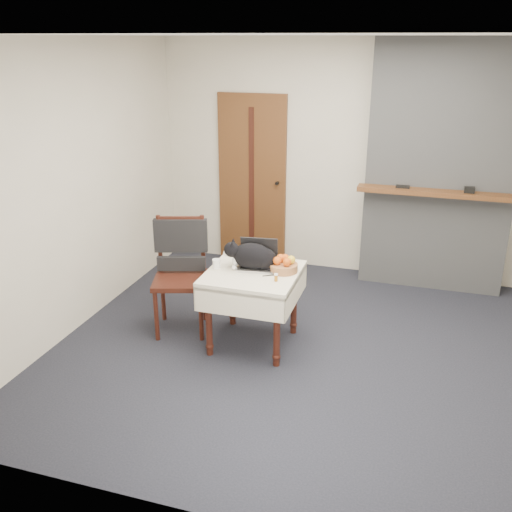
{
  "coord_description": "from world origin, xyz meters",
  "views": [
    {
      "loc": [
        0.8,
        -4.34,
        2.59
      ],
      "look_at": [
        -0.52,
        -0.07,
        0.87
      ],
      "focal_mm": 40.0,
      "sensor_mm": 36.0,
      "label": 1
    }
  ],
  "objects_px": {
    "cat": "(254,257)",
    "pill_bottle": "(276,277)",
    "fruit_basket": "(284,265)",
    "chair": "(181,258)",
    "laptop": "(258,260)",
    "cream_jar": "(217,264)",
    "side_table": "(253,283)",
    "door": "(252,180)"
  },
  "relations": [
    {
      "from": "side_table",
      "to": "cream_jar",
      "type": "distance_m",
      "value": 0.36
    },
    {
      "from": "cream_jar",
      "to": "pill_bottle",
      "type": "bearing_deg",
      "value": -12.12
    },
    {
      "from": "cream_jar",
      "to": "chair",
      "type": "relative_size",
      "value": 0.08
    },
    {
      "from": "door",
      "to": "cream_jar",
      "type": "distance_m",
      "value": 2.05
    },
    {
      "from": "door",
      "to": "side_table",
      "type": "xyz_separation_m",
      "value": [
        0.64,
        -1.99,
        -0.41
      ]
    },
    {
      "from": "side_table",
      "to": "laptop",
      "type": "xyz_separation_m",
      "value": [
        0.01,
        0.13,
        0.17
      ]
    },
    {
      "from": "cat",
      "to": "fruit_basket",
      "type": "xyz_separation_m",
      "value": [
        0.26,
        0.03,
        -0.06
      ]
    },
    {
      "from": "door",
      "to": "side_table",
      "type": "bearing_deg",
      "value": -72.29
    },
    {
      "from": "cat",
      "to": "side_table",
      "type": "bearing_deg",
      "value": -89.44
    },
    {
      "from": "door",
      "to": "cat",
      "type": "distance_m",
      "value": 2.04
    },
    {
      "from": "cat",
      "to": "pill_bottle",
      "type": "xyz_separation_m",
      "value": [
        0.26,
        -0.2,
        -0.08
      ]
    },
    {
      "from": "cat",
      "to": "cream_jar",
      "type": "relative_size",
      "value": 6.95
    },
    {
      "from": "pill_bottle",
      "to": "cream_jar",
      "type": "bearing_deg",
      "value": 167.88
    },
    {
      "from": "side_table",
      "to": "cat",
      "type": "distance_m",
      "value": 0.23
    },
    {
      "from": "cat",
      "to": "pill_bottle",
      "type": "distance_m",
      "value": 0.34
    },
    {
      "from": "cat",
      "to": "chair",
      "type": "height_order",
      "value": "chair"
    },
    {
      "from": "side_table",
      "to": "chair",
      "type": "xyz_separation_m",
      "value": [
        -0.75,
        0.15,
        0.09
      ]
    },
    {
      "from": "laptop",
      "to": "chair",
      "type": "height_order",
      "value": "chair"
    },
    {
      "from": "side_table",
      "to": "chair",
      "type": "bearing_deg",
      "value": 168.41
    },
    {
      "from": "laptop",
      "to": "cat",
      "type": "xyz_separation_m",
      "value": [
        -0.02,
        -0.07,
        0.05
      ]
    },
    {
      "from": "side_table",
      "to": "cream_jar",
      "type": "relative_size",
      "value": 9.72
    },
    {
      "from": "laptop",
      "to": "cat",
      "type": "bearing_deg",
      "value": -112.48
    },
    {
      "from": "cat",
      "to": "cream_jar",
      "type": "height_order",
      "value": "cat"
    },
    {
      "from": "side_table",
      "to": "cat",
      "type": "xyz_separation_m",
      "value": [
        -0.01,
        0.06,
        0.23
      ]
    },
    {
      "from": "door",
      "to": "fruit_basket",
      "type": "bearing_deg",
      "value": -65.06
    },
    {
      "from": "pill_bottle",
      "to": "chair",
      "type": "relative_size",
      "value": 0.06
    },
    {
      "from": "pill_bottle",
      "to": "chair",
      "type": "bearing_deg",
      "value": 163.46
    },
    {
      "from": "cat",
      "to": "chair",
      "type": "distance_m",
      "value": 0.76
    },
    {
      "from": "chair",
      "to": "side_table",
      "type": "bearing_deg",
      "value": -28.84
    },
    {
      "from": "cream_jar",
      "to": "cat",
      "type": "bearing_deg",
      "value": 13.87
    },
    {
      "from": "cat",
      "to": "chair",
      "type": "relative_size",
      "value": 0.52
    },
    {
      "from": "side_table",
      "to": "cream_jar",
      "type": "xyz_separation_m",
      "value": [
        -0.33,
        -0.02,
        0.15
      ]
    },
    {
      "from": "door",
      "to": "chair",
      "type": "distance_m",
      "value": 1.87
    },
    {
      "from": "door",
      "to": "laptop",
      "type": "bearing_deg",
      "value": -71.04
    },
    {
      "from": "side_table",
      "to": "cream_jar",
      "type": "bearing_deg",
      "value": -176.67
    },
    {
      "from": "fruit_basket",
      "to": "chair",
      "type": "xyz_separation_m",
      "value": [
        -1.0,
        0.07,
        -0.08
      ]
    },
    {
      "from": "door",
      "to": "cream_jar",
      "type": "xyz_separation_m",
      "value": [
        0.31,
        -2.01,
        -0.26
      ]
    },
    {
      "from": "door",
      "to": "cream_jar",
      "type": "height_order",
      "value": "door"
    },
    {
      "from": "cat",
      "to": "cream_jar",
      "type": "xyz_separation_m",
      "value": [
        -0.31,
        -0.08,
        -0.07
      ]
    },
    {
      "from": "door",
      "to": "fruit_basket",
      "type": "height_order",
      "value": "door"
    },
    {
      "from": "cat",
      "to": "chair",
      "type": "bearing_deg",
      "value": 161.28
    },
    {
      "from": "door",
      "to": "laptop",
      "type": "relative_size",
      "value": 5.51
    }
  ]
}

